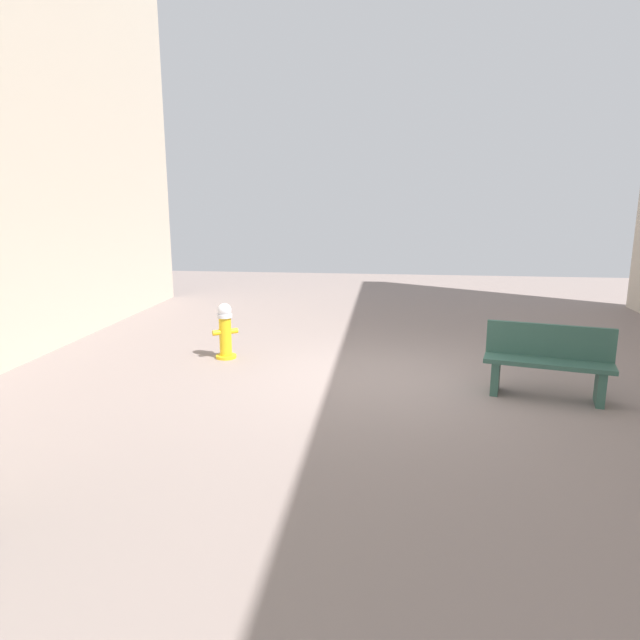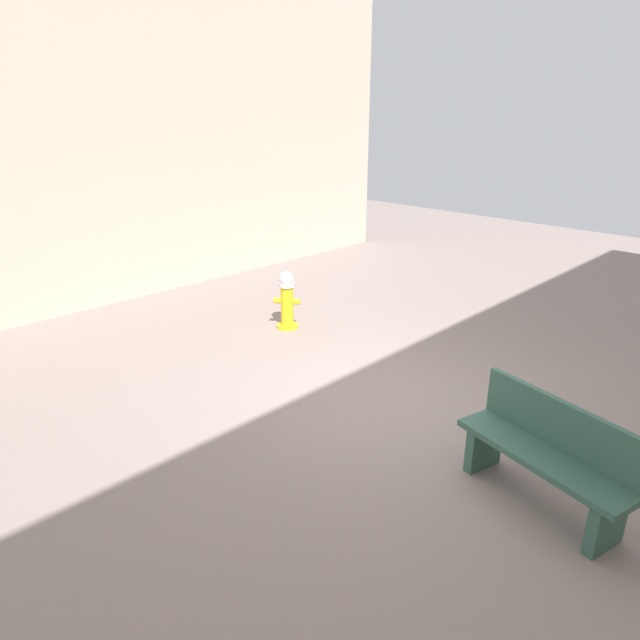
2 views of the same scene
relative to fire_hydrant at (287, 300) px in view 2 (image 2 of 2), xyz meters
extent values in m
plane|color=gray|center=(-2.65, 0.78, -0.46)|extent=(23.40, 23.40, 0.00)
cylinder|color=gold|center=(0.00, 0.00, -0.43)|extent=(0.33, 0.33, 0.05)
cylinder|color=gold|center=(0.00, 0.00, -0.09)|extent=(0.20, 0.20, 0.63)
cylinder|color=silver|center=(0.00, 0.00, 0.25)|extent=(0.25, 0.25, 0.06)
sphere|color=silver|center=(0.00, 0.00, 0.34)|extent=(0.23, 0.23, 0.23)
cylinder|color=gold|center=(0.12, 0.09, -0.02)|extent=(0.16, 0.15, 0.09)
cylinder|color=gold|center=(-0.12, -0.08, -0.02)|extent=(0.16, 0.15, 0.09)
cylinder|color=gold|center=(0.09, -0.13, -0.06)|extent=(0.17, 0.18, 0.12)
cube|color=#33594C|center=(-5.32, 1.48, -0.23)|extent=(0.19, 0.41, 0.45)
cube|color=#33594C|center=(-4.08, 1.17, -0.23)|extent=(0.19, 0.41, 0.45)
cube|color=#33594C|center=(-4.70, 1.33, 0.02)|extent=(1.65, 0.81, 0.06)
cube|color=#33594C|center=(-4.75, 1.14, 0.27)|extent=(1.56, 0.44, 0.44)
camera|label=1|loc=(-2.62, 8.56, 2.09)|focal=31.27mm
camera|label=2|loc=(-6.24, 5.59, 2.83)|focal=31.87mm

